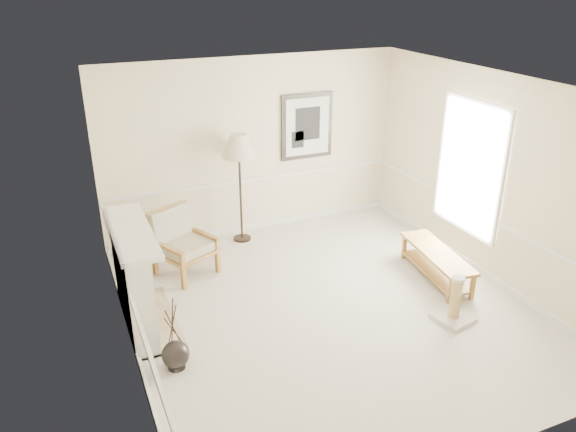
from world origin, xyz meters
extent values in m
plane|color=silver|center=(0.00, 0.00, 0.00)|extent=(5.50, 5.50, 0.00)
cube|color=beige|center=(0.00, 2.75, 1.45)|extent=(5.00, 0.04, 2.90)
cube|color=beige|center=(0.00, -2.75, 1.45)|extent=(5.00, 0.04, 2.90)
cube|color=beige|center=(-2.50, 0.00, 1.45)|extent=(0.04, 5.50, 2.90)
cube|color=beige|center=(2.50, 0.00, 1.45)|extent=(0.04, 5.50, 2.90)
cube|color=white|center=(0.00, 0.00, 2.90)|extent=(5.00, 5.50, 0.04)
cube|color=white|center=(0.00, 2.73, 0.05)|extent=(4.95, 0.04, 0.10)
cube|color=white|center=(0.00, 2.73, 0.90)|extent=(4.95, 0.04, 0.05)
cube|color=white|center=(2.46, 0.40, 1.50)|extent=(0.03, 1.20, 1.80)
cube|color=white|center=(2.45, 0.40, 1.50)|extent=(0.05, 1.34, 1.94)
cube|color=black|center=(0.95, 2.72, 1.70)|extent=(0.92, 0.04, 1.10)
cube|color=white|center=(0.95, 2.69, 1.70)|extent=(0.78, 0.01, 0.96)
cube|color=black|center=(0.95, 2.69, 1.75)|extent=(0.45, 0.01, 0.55)
cube|color=white|center=(-2.36, 0.60, 0.62)|extent=(0.28, 1.50, 1.25)
cube|color=white|center=(-2.31, 0.60, 1.28)|extent=(0.46, 1.64, 0.06)
cube|color=#C6B28E|center=(-2.21, 0.60, 0.55)|extent=(0.02, 1.05, 0.95)
cube|color=black|center=(-2.20, 0.60, 0.42)|extent=(0.02, 0.62, 0.58)
cube|color=#AD8539|center=(-2.20, 0.60, 0.16)|extent=(0.01, 0.66, 0.05)
cube|color=#C6B28E|center=(-2.20, 0.60, 0.01)|extent=(0.60, 1.50, 0.03)
sphere|color=black|center=(-2.10, -0.42, 0.18)|extent=(0.31, 0.31, 0.31)
cylinder|color=black|center=(-2.10, -0.42, 0.04)|extent=(0.20, 0.20, 0.09)
cylinder|color=black|center=(-2.10, -0.42, 0.59)|extent=(0.11, 0.09, 0.49)
cylinder|color=black|center=(-2.10, -0.42, 0.55)|extent=(0.14, 0.11, 0.40)
cylinder|color=black|center=(-2.10, -0.42, 0.63)|extent=(0.07, 0.05, 0.58)
cube|color=olive|center=(-1.62, 1.22, 0.20)|extent=(0.08, 0.08, 0.39)
cube|color=olive|center=(-1.90, 1.79, 0.20)|extent=(0.08, 0.08, 0.39)
cube|color=olive|center=(-1.04, 1.50, 0.20)|extent=(0.08, 0.08, 0.39)
cube|color=olive|center=(-1.32, 2.07, 0.20)|extent=(0.08, 0.08, 0.39)
cube|color=olive|center=(-1.47, 1.64, 0.36)|extent=(0.97, 0.97, 0.05)
cube|color=olive|center=(-1.62, 1.94, 0.68)|extent=(0.72, 0.47, 0.57)
cube|color=olive|center=(-1.76, 1.50, 0.54)|extent=(0.37, 0.68, 0.05)
cube|color=olive|center=(-1.18, 1.78, 0.54)|extent=(0.37, 0.68, 0.05)
cube|color=silver|center=(-1.47, 1.64, 0.45)|extent=(0.88, 0.88, 0.12)
cube|color=silver|center=(-1.59, 1.88, 0.70)|extent=(0.68, 0.47, 0.51)
cylinder|color=black|center=(-0.36, 2.40, 0.02)|extent=(0.29, 0.29, 0.03)
cylinder|color=black|center=(-0.36, 2.40, 0.83)|extent=(0.04, 0.04, 1.61)
cone|color=beige|center=(-0.36, 2.40, 1.61)|extent=(0.74, 0.74, 0.35)
cube|color=olive|center=(1.80, 0.10, 0.40)|extent=(0.62, 1.51, 0.04)
cube|color=olive|center=(1.80, 0.10, 0.10)|extent=(0.55, 1.40, 0.03)
cube|color=olive|center=(1.55, -0.54, 0.19)|extent=(0.06, 0.06, 0.38)
cube|color=olive|center=(1.88, -0.58, 0.19)|extent=(0.06, 0.06, 0.38)
cube|color=olive|center=(1.72, 0.79, 0.19)|extent=(0.06, 0.06, 0.38)
cube|color=olive|center=(2.05, 0.74, 0.19)|extent=(0.06, 0.06, 0.38)
cube|color=beige|center=(1.35, -0.88, 0.03)|extent=(0.51, 0.51, 0.05)
cylinder|color=tan|center=(1.35, -0.88, 0.32)|extent=(0.14, 0.14, 0.52)
cylinder|color=beige|center=(1.35, -0.88, 0.60)|extent=(0.16, 0.16, 0.04)
camera|label=1|loc=(-2.96, -5.58, 4.09)|focal=35.00mm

